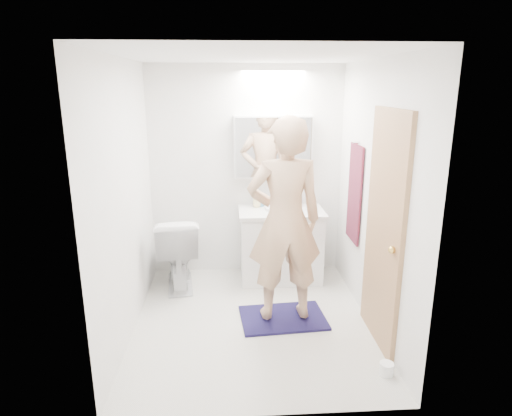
{
  "coord_description": "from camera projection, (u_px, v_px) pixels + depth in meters",
  "views": [
    {
      "loc": [
        -0.2,
        -3.75,
        2.17
      ],
      "look_at": [
        0.05,
        0.25,
        1.05
      ],
      "focal_mm": 30.95,
      "sensor_mm": 36.0,
      "label": 1
    }
  ],
  "objects": [
    {
      "name": "wall_back",
      "position": [
        246.0,
        172.0,
        5.08
      ],
      "size": [
        2.5,
        0.0,
        2.5
      ],
      "primitive_type": "plane",
      "rotation": [
        1.57,
        0.0,
        0.0
      ],
      "color": "white",
      "rests_on": "floor"
    },
    {
      "name": "soap_bottle_b",
      "position": [
        261.0,
        200.0,
        5.07
      ],
      "size": [
        0.08,
        0.09,
        0.15
      ],
      "primitive_type": "imported",
      "rotation": [
        0.0,
        0.0,
        -0.25
      ],
      "color": "#5C9AC5",
      "rests_on": "countertop"
    },
    {
      "name": "sink_basin",
      "position": [
        281.0,
        208.0,
        4.96
      ],
      "size": [
        0.36,
        0.36,
        0.03
      ],
      "primitive_type": "cylinder",
      "color": "white",
      "rests_on": "countertop"
    },
    {
      "name": "towel_hook",
      "position": [
        356.0,
        143.0,
        4.36
      ],
      "size": [
        0.07,
        0.02,
        0.02
      ],
      "primitive_type": "cylinder",
      "rotation": [
        0.0,
        1.57,
        0.0
      ],
      "color": "silver",
      "rests_on": "wall_right"
    },
    {
      "name": "faucet",
      "position": [
        279.0,
        198.0,
        5.12
      ],
      "size": [
        0.02,
        0.02,
        0.16
      ],
      "primitive_type": "cylinder",
      "color": "silver",
      "rests_on": "countertop"
    },
    {
      "name": "ceiling",
      "position": [
        252.0,
        55.0,
        3.55
      ],
      "size": [
        2.5,
        2.5,
        0.0
      ],
      "primitive_type": "plane",
      "rotation": [
        3.14,
        0.0,
        0.0
      ],
      "color": "white",
      "rests_on": "floor"
    },
    {
      "name": "toothbrush_cup",
      "position": [
        297.0,
        202.0,
        5.08
      ],
      "size": [
        0.12,
        0.12,
        0.09
      ],
      "primitive_type": "imported",
      "rotation": [
        0.0,
        0.0,
        -0.26
      ],
      "color": "#4654D2",
      "rests_on": "countertop"
    },
    {
      "name": "floor",
      "position": [
        252.0,
        321.0,
        4.2
      ],
      "size": [
        2.5,
        2.5,
        0.0
      ],
      "primitive_type": "plane",
      "color": "silver",
      "rests_on": "ground"
    },
    {
      "name": "wall_left",
      "position": [
        125.0,
        201.0,
        3.81
      ],
      "size": [
        0.0,
        2.5,
        2.5
      ],
      "primitive_type": "plane",
      "rotation": [
        1.57,
        0.0,
        1.57
      ],
      "color": "white",
      "rests_on": "floor"
    },
    {
      "name": "wall_front",
      "position": [
        263.0,
        251.0,
        2.68
      ],
      "size": [
        2.5,
        0.0,
        2.5
      ],
      "primitive_type": "plane",
      "rotation": [
        -1.57,
        0.0,
        0.0
      ],
      "color": "white",
      "rests_on": "floor"
    },
    {
      "name": "soap_bottle_a",
      "position": [
        257.0,
        197.0,
        5.03
      ],
      "size": [
        0.09,
        0.09,
        0.24
      ],
      "primitive_type": "imported",
      "rotation": [
        0.0,
        0.0,
        -0.03
      ],
      "color": "beige",
      "rests_on": "countertop"
    },
    {
      "name": "door_knob",
      "position": [
        392.0,
        250.0,
        3.38
      ],
      "size": [
        0.06,
        0.06,
        0.06
      ],
      "primitive_type": "sphere",
      "color": "gold",
      "rests_on": "door"
    },
    {
      "name": "medicine_cabinet",
      "position": [
        273.0,
        147.0,
        4.94
      ],
      "size": [
        0.88,
        0.14,
        0.7
      ],
      "primitive_type": "cube",
      "color": "white",
      "rests_on": "wall_back"
    },
    {
      "name": "wall_right",
      "position": [
        375.0,
        197.0,
        3.94
      ],
      "size": [
        0.0,
        2.5,
        2.5
      ],
      "primitive_type": "plane",
      "rotation": [
        1.57,
        0.0,
        -1.57
      ],
      "color": "white",
      "rests_on": "floor"
    },
    {
      "name": "toilet",
      "position": [
        178.0,
        251.0,
        4.86
      ],
      "size": [
        0.54,
        0.85,
        0.82
      ],
      "primitive_type": "imported",
      "rotation": [
        0.0,
        0.0,
        3.25
      ],
      "color": "white",
      "rests_on": "floor"
    },
    {
      "name": "vanity_cabinet",
      "position": [
        281.0,
        246.0,
        5.05
      ],
      "size": [
        0.9,
        0.55,
        0.78
      ],
      "primitive_type": "cube",
      "color": "white",
      "rests_on": "floor"
    },
    {
      "name": "countertop",
      "position": [
        281.0,
        212.0,
        4.94
      ],
      "size": [
        0.95,
        0.58,
        0.04
      ],
      "primitive_type": "cube",
      "color": "silver",
      "rests_on": "vanity_cabinet"
    },
    {
      "name": "bath_rug",
      "position": [
        283.0,
        318.0,
        4.24
      ],
      "size": [
        0.84,
        0.61,
        0.02
      ],
      "primitive_type": "cube",
      "rotation": [
        0.0,
        0.0,
        0.08
      ],
      "color": "#18143E",
      "rests_on": "floor"
    },
    {
      "name": "towel",
      "position": [
        355.0,
        194.0,
        4.5
      ],
      "size": [
        0.02,
        0.42,
        1.0
      ],
      "primitive_type": "cube",
      "color": "#12173B",
      "rests_on": "wall_right"
    },
    {
      "name": "person",
      "position": [
        285.0,
        221.0,
        3.97
      ],
      "size": [
        0.72,
        0.51,
        1.88
      ],
      "primitive_type": "imported",
      "rotation": [
        0.0,
        0.0,
        3.22
      ],
      "color": "tan",
      "rests_on": "bath_rug"
    },
    {
      "name": "door",
      "position": [
        384.0,
        231.0,
        3.66
      ],
      "size": [
        0.04,
        0.8,
        2.0
      ],
      "primitive_type": "cube",
      "color": "#A57D52",
      "rests_on": "wall_right"
    },
    {
      "name": "mirror_panel",
      "position": [
        274.0,
        148.0,
        4.87
      ],
      "size": [
        0.84,
        0.01,
        0.66
      ],
      "primitive_type": "cube",
      "color": "silver",
      "rests_on": "medicine_cabinet"
    },
    {
      "name": "toilet_paper_roll",
      "position": [
        386.0,
        369.0,
        3.42
      ],
      "size": [
        0.11,
        0.11,
        0.1
      ],
      "primitive_type": "cylinder",
      "color": "white",
      "rests_on": "floor"
    }
  ]
}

